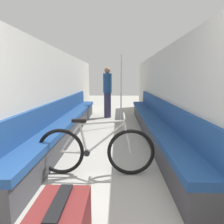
% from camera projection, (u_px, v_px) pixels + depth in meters
% --- Properties ---
extents(wall_left, '(0.10, 10.41, 2.08)m').
position_uv_depth(wall_left, '(56.00, 93.00, 4.71)').
color(wall_left, beige).
rests_on(wall_left, ground).
extents(wall_right, '(0.10, 10.41, 2.08)m').
position_uv_depth(wall_right, '(165.00, 94.00, 4.64)').
color(wall_right, beige).
rests_on(wall_right, ground).
extents(bench_seat_row_left, '(0.44, 6.13, 0.90)m').
position_uv_depth(bench_seat_row_left, '(68.00, 123.00, 4.87)').
color(bench_seat_row_left, '#3D3D42').
rests_on(bench_seat_row_left, ground).
extents(bench_seat_row_right, '(0.44, 6.13, 0.90)m').
position_uv_depth(bench_seat_row_right, '(153.00, 124.00, 4.81)').
color(bench_seat_row_right, '#3D3D42').
rests_on(bench_seat_row_right, ground).
extents(bicycle, '(1.70, 0.46, 0.88)m').
position_uv_depth(bicycle, '(95.00, 150.00, 2.88)').
color(bicycle, black).
rests_on(bicycle, ground).
extents(grab_pole_near, '(0.08, 0.08, 2.06)m').
position_uv_depth(grab_pole_near, '(121.00, 92.00, 5.74)').
color(grab_pole_near, gray).
rests_on(grab_pole_near, ground).
extents(passenger_standing, '(0.30, 0.30, 1.77)m').
position_uv_depth(passenger_standing, '(107.00, 92.00, 7.03)').
color(passenger_standing, '#332D4C').
rests_on(passenger_standing, ground).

